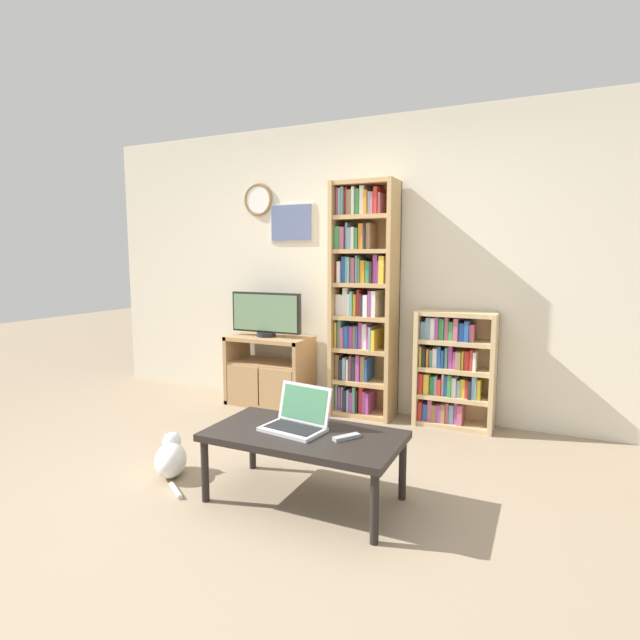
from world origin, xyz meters
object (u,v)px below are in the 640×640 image
at_px(coffee_table, 304,439).
at_px(laptop, 298,418).
at_px(bookshelf_tall, 362,300).
at_px(television, 266,314).
at_px(cat, 171,458).
at_px(remote_near_laptop, 346,437).
at_px(bookshelf_short, 452,369).
at_px(tv_stand, 269,370).

height_order(coffee_table, laptop, laptop).
distance_m(coffee_table, laptop, 0.13).
bearing_deg(bookshelf_tall, laptop, -82.91).
height_order(bookshelf_tall, coffee_table, bookshelf_tall).
relative_size(television, bookshelf_tall, 0.35).
bearing_deg(bookshelf_tall, television, -174.37).
relative_size(coffee_table, cat, 2.46).
bearing_deg(remote_near_laptop, cat, 38.11).
xyz_separation_m(bookshelf_short, laptop, (-0.59, -1.63, -0.01)).
xyz_separation_m(television, coffee_table, (1.18, -1.56, -0.50)).
xyz_separation_m(tv_stand, cat, (0.22, -1.61, -0.21)).
bearing_deg(coffee_table, remote_near_laptop, 2.13).
height_order(coffee_table, remote_near_laptop, remote_near_laptop).
distance_m(television, bookshelf_short, 1.75).
relative_size(bookshelf_tall, bookshelf_short, 2.12).
bearing_deg(cat, laptop, -27.57).
xyz_separation_m(bookshelf_short, coffee_table, (-0.52, -1.67, -0.11)).
bearing_deg(tv_stand, television, 171.98).
xyz_separation_m(television, bookshelf_tall, (0.92, 0.09, 0.16)).
relative_size(coffee_table, remote_near_laptop, 7.06).
distance_m(bookshelf_short, remote_near_laptop, 1.68).
xyz_separation_m(tv_stand, coffee_table, (1.16, -1.55, 0.04)).
bearing_deg(bookshelf_tall, tv_stand, -173.97).
xyz_separation_m(laptop, remote_near_laptop, (0.32, -0.03, -0.05)).
bearing_deg(laptop, tv_stand, 134.88).
xyz_separation_m(tv_stand, remote_near_laptop, (1.41, -1.54, 0.09)).
bearing_deg(television, tv_stand, -8.02).
bearing_deg(coffee_table, bookshelf_tall, 99.04).
height_order(coffee_table, cat, coffee_table).
relative_size(tv_stand, coffee_table, 0.70).
relative_size(television, bookshelf_short, 0.75).
relative_size(tv_stand, television, 1.08).
bearing_deg(coffee_table, laptop, 145.61).
distance_m(tv_stand, television, 0.54).
relative_size(tv_stand, bookshelf_tall, 0.38).
xyz_separation_m(television, remote_near_laptop, (1.44, -1.55, -0.45)).
bearing_deg(coffee_table, tv_stand, 126.65).
bearing_deg(tv_stand, bookshelf_tall, 6.03).
distance_m(laptop, cat, 0.94).
bearing_deg(television, cat, -81.19).
distance_m(coffee_table, cat, 0.97).
bearing_deg(bookshelf_tall, bookshelf_short, 1.68).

